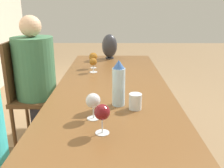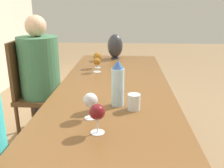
{
  "view_description": "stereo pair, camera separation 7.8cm",
  "coord_description": "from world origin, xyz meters",
  "px_view_note": "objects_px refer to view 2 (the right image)",
  "views": [
    {
      "loc": [
        -1.73,
        -0.01,
        1.34
      ],
      "look_at": [
        -0.17,
        0.0,
        0.83
      ],
      "focal_mm": 40.0,
      "sensor_mm": 36.0,
      "label": 1
    },
    {
      "loc": [
        -1.73,
        -0.09,
        1.34
      ],
      "look_at": [
        -0.17,
        0.0,
        0.83
      ],
      "focal_mm": 40.0,
      "sensor_mm": 36.0,
      "label": 2
    }
  ],
  "objects_px": {
    "water_bottle": "(118,84)",
    "wine_glass_1": "(97,113)",
    "wine_glass_3": "(97,62)",
    "wine_glass_2": "(90,101)",
    "wine_glass_0": "(97,57)",
    "person_far": "(42,77)",
    "water_tumbler": "(134,102)",
    "chair_far": "(34,89)",
    "vase": "(115,46)"
  },
  "relations": [
    {
      "from": "water_tumbler",
      "to": "wine_glass_3",
      "type": "relative_size",
      "value": 0.72
    },
    {
      "from": "wine_glass_0",
      "to": "vase",
      "type": "bearing_deg",
      "value": -19.23
    },
    {
      "from": "vase",
      "to": "wine_glass_3",
      "type": "relative_size",
      "value": 2.08
    },
    {
      "from": "wine_glass_1",
      "to": "wine_glass_3",
      "type": "height_order",
      "value": "wine_glass_1"
    },
    {
      "from": "vase",
      "to": "wine_glass_3",
      "type": "distance_m",
      "value": 0.61
    },
    {
      "from": "wine_glass_2",
      "to": "person_far",
      "type": "height_order",
      "value": "person_far"
    },
    {
      "from": "vase",
      "to": "wine_glass_1",
      "type": "height_order",
      "value": "vase"
    },
    {
      "from": "water_bottle",
      "to": "person_far",
      "type": "distance_m",
      "value": 1.14
    },
    {
      "from": "vase",
      "to": "wine_glass_3",
      "type": "height_order",
      "value": "vase"
    },
    {
      "from": "water_bottle",
      "to": "vase",
      "type": "relative_size",
      "value": 1.04
    },
    {
      "from": "person_far",
      "to": "vase",
      "type": "bearing_deg",
      "value": -51.57
    },
    {
      "from": "wine_glass_3",
      "to": "person_far",
      "type": "height_order",
      "value": "person_far"
    },
    {
      "from": "wine_glass_2",
      "to": "chair_far",
      "type": "relative_size",
      "value": 0.15
    },
    {
      "from": "wine_glass_3",
      "to": "chair_far",
      "type": "height_order",
      "value": "chair_far"
    },
    {
      "from": "water_bottle",
      "to": "chair_far",
      "type": "height_order",
      "value": "water_bottle"
    },
    {
      "from": "water_tumbler",
      "to": "person_far",
      "type": "bearing_deg",
      "value": 44.18
    },
    {
      "from": "water_bottle",
      "to": "wine_glass_0",
      "type": "bearing_deg",
      "value": 13.96
    },
    {
      "from": "wine_glass_0",
      "to": "person_far",
      "type": "relative_size",
      "value": 0.12
    },
    {
      "from": "wine_glass_0",
      "to": "wine_glass_1",
      "type": "height_order",
      "value": "wine_glass_0"
    },
    {
      "from": "person_far",
      "to": "water_bottle",
      "type": "bearing_deg",
      "value": -137.22
    },
    {
      "from": "water_bottle",
      "to": "person_far",
      "type": "height_order",
      "value": "person_far"
    },
    {
      "from": "chair_far",
      "to": "wine_glass_3",
      "type": "bearing_deg",
      "value": -94.68
    },
    {
      "from": "wine_glass_2",
      "to": "water_bottle",
      "type": "bearing_deg",
      "value": -35.83
    },
    {
      "from": "wine_glass_0",
      "to": "water_tumbler",
      "type": "bearing_deg",
      "value": -161.58
    },
    {
      "from": "chair_far",
      "to": "person_far",
      "type": "height_order",
      "value": "person_far"
    },
    {
      "from": "water_bottle",
      "to": "wine_glass_2",
      "type": "relative_size",
      "value": 1.95
    },
    {
      "from": "wine_glass_3",
      "to": "vase",
      "type": "bearing_deg",
      "value": -13.17
    },
    {
      "from": "wine_glass_2",
      "to": "wine_glass_3",
      "type": "bearing_deg",
      "value": 4.57
    },
    {
      "from": "chair_far",
      "to": "wine_glass_2",
      "type": "bearing_deg",
      "value": -144.95
    },
    {
      "from": "person_far",
      "to": "wine_glass_2",
      "type": "bearing_deg",
      "value": -148.64
    },
    {
      "from": "wine_glass_0",
      "to": "person_far",
      "type": "height_order",
      "value": "person_far"
    },
    {
      "from": "wine_glass_1",
      "to": "wine_glass_2",
      "type": "bearing_deg",
      "value": 19.11
    },
    {
      "from": "water_tumbler",
      "to": "wine_glass_2",
      "type": "xyz_separation_m",
      "value": [
        -0.13,
        0.24,
        0.06
      ]
    },
    {
      "from": "vase",
      "to": "water_bottle",
      "type": "bearing_deg",
      "value": -176.67
    },
    {
      "from": "wine_glass_1",
      "to": "wine_glass_3",
      "type": "xyz_separation_m",
      "value": [
        1.13,
        0.13,
        -0.01
      ]
    },
    {
      "from": "wine_glass_2",
      "to": "wine_glass_3",
      "type": "height_order",
      "value": "wine_glass_2"
    },
    {
      "from": "wine_glass_0",
      "to": "person_far",
      "type": "bearing_deg",
      "value": 101.34
    },
    {
      "from": "water_bottle",
      "to": "wine_glass_1",
      "type": "distance_m",
      "value": 0.37
    },
    {
      "from": "water_tumbler",
      "to": "person_far",
      "type": "xyz_separation_m",
      "value": [
        0.89,
        0.86,
        -0.12
      ]
    },
    {
      "from": "water_bottle",
      "to": "wine_glass_1",
      "type": "height_order",
      "value": "water_bottle"
    },
    {
      "from": "water_tumbler",
      "to": "chair_far",
      "type": "height_order",
      "value": "chair_far"
    },
    {
      "from": "water_tumbler",
      "to": "wine_glass_1",
      "type": "relative_size",
      "value": 0.64
    },
    {
      "from": "vase",
      "to": "chair_far",
      "type": "height_order",
      "value": "chair_far"
    },
    {
      "from": "vase",
      "to": "wine_glass_2",
      "type": "height_order",
      "value": "vase"
    },
    {
      "from": "vase",
      "to": "chair_far",
      "type": "distance_m",
      "value": 1.01
    },
    {
      "from": "water_bottle",
      "to": "wine_glass_0",
      "type": "height_order",
      "value": "water_bottle"
    },
    {
      "from": "chair_far",
      "to": "wine_glass_0",
      "type": "bearing_deg",
      "value": -80.33
    },
    {
      "from": "wine_glass_2",
      "to": "water_tumbler",
      "type": "bearing_deg",
      "value": -61.07
    },
    {
      "from": "chair_far",
      "to": "person_far",
      "type": "relative_size",
      "value": 0.81
    },
    {
      "from": "chair_far",
      "to": "person_far",
      "type": "distance_m",
      "value": 0.16
    }
  ]
}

